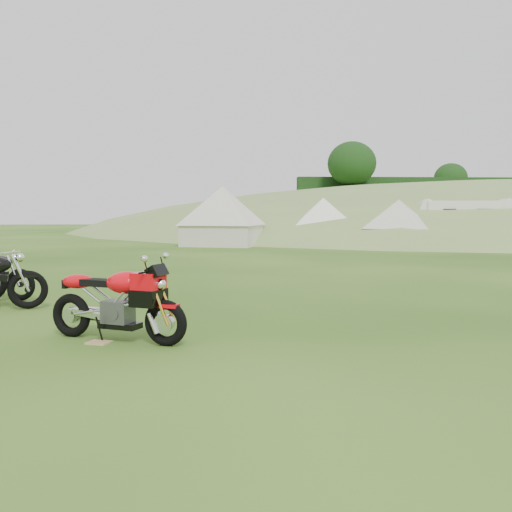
{
  "coord_description": "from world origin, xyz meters",
  "views": [
    {
      "loc": [
        -0.1,
        -6.45,
        1.54
      ],
      "look_at": [
        0.3,
        0.4,
        1.0
      ],
      "focal_mm": 40.0,
      "sensor_mm": 36.0,
      "label": 1
    }
  ],
  "objects_px": {
    "sport_motorcycle": "(116,297)",
    "caravan": "(465,222)",
    "tent_right": "(399,220)",
    "plywood_board": "(99,342)",
    "tent_left": "(223,216)",
    "tent_mid": "(323,219)"
  },
  "relations": [
    {
      "from": "plywood_board",
      "to": "tent_mid",
      "type": "xyz_separation_m",
      "value": [
        6.26,
        20.48,
        1.16
      ]
    },
    {
      "from": "sport_motorcycle",
      "to": "plywood_board",
      "type": "relative_size",
      "value": 7.01
    },
    {
      "from": "tent_mid",
      "to": "tent_right",
      "type": "xyz_separation_m",
      "value": [
        2.89,
        -2.52,
        -0.04
      ]
    },
    {
      "from": "tent_right",
      "to": "plywood_board",
      "type": "bearing_deg",
      "value": -92.57
    },
    {
      "from": "sport_motorcycle",
      "to": "tent_right",
      "type": "xyz_separation_m",
      "value": [
        8.96,
        17.86,
        0.6
      ]
    },
    {
      "from": "sport_motorcycle",
      "to": "caravan",
      "type": "relative_size",
      "value": 0.4
    },
    {
      "from": "tent_left",
      "to": "tent_right",
      "type": "relative_size",
      "value": 1.17
    },
    {
      "from": "tent_left",
      "to": "tent_right",
      "type": "xyz_separation_m",
      "value": [
        7.71,
        -0.83,
        -0.19
      ]
    },
    {
      "from": "tent_right",
      "to": "caravan",
      "type": "distance_m",
      "value": 3.9
    },
    {
      "from": "plywood_board",
      "to": "tent_mid",
      "type": "bearing_deg",
      "value": 73.0
    },
    {
      "from": "tent_left",
      "to": "tent_right",
      "type": "bearing_deg",
      "value": 10.36
    },
    {
      "from": "caravan",
      "to": "sport_motorcycle",
      "type": "bearing_deg",
      "value": -109.0
    },
    {
      "from": "sport_motorcycle",
      "to": "tent_right",
      "type": "height_order",
      "value": "tent_right"
    },
    {
      "from": "tent_right",
      "to": "caravan",
      "type": "relative_size",
      "value": 0.59
    },
    {
      "from": "caravan",
      "to": "tent_left",
      "type": "bearing_deg",
      "value": -162.8
    },
    {
      "from": "plywood_board",
      "to": "tent_mid",
      "type": "relative_size",
      "value": 0.09
    },
    {
      "from": "sport_motorcycle",
      "to": "plywood_board",
      "type": "height_order",
      "value": "sport_motorcycle"
    },
    {
      "from": "tent_mid",
      "to": "plywood_board",
      "type": "bearing_deg",
      "value": -101.06
    },
    {
      "from": "sport_motorcycle",
      "to": "tent_mid",
      "type": "bearing_deg",
      "value": 98.1
    },
    {
      "from": "caravan",
      "to": "tent_mid",
      "type": "bearing_deg",
      "value": -175.24
    },
    {
      "from": "plywood_board",
      "to": "tent_right",
      "type": "distance_m",
      "value": 20.19
    },
    {
      "from": "tent_mid",
      "to": "tent_right",
      "type": "bearing_deg",
      "value": -35.09
    }
  ]
}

